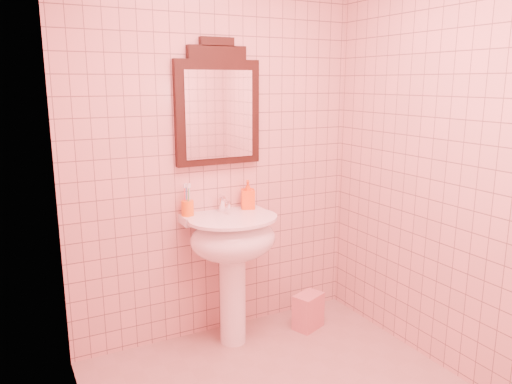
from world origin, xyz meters
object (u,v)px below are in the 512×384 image
pedestal_sink (233,247)px  towel (308,311)px  mirror (218,107)px  toothbrush_cup (188,208)px  soap_dispenser (248,195)px

pedestal_sink → towel: size_ratio=3.46×
mirror → toothbrush_cup: bearing=-170.7°
pedestal_sink → mirror: mirror is taller
toothbrush_cup → towel: (0.78, -0.23, -0.79)m
mirror → soap_dispenser: size_ratio=4.10×
pedestal_sink → mirror: size_ratio=1.09×
toothbrush_cup → towel: bearing=-16.3°
pedestal_sink → soap_dispenser: 0.38m
mirror → toothbrush_cup: size_ratio=4.35×
toothbrush_cup → towel: 1.14m
towel → toothbrush_cup: bearing=163.7°
toothbrush_cup → soap_dispenser: soap_dispenser is taller
pedestal_sink → toothbrush_cup: 0.38m
pedestal_sink → mirror: (0.00, 0.20, 0.88)m
mirror → toothbrush_cup: mirror is taller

